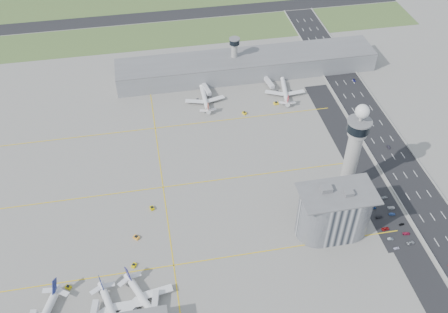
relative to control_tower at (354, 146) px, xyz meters
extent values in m
plane|color=gray|center=(-72.00, -8.00, -35.04)|extent=(1000.00, 1000.00, 0.00)
cube|color=#425C2B|center=(-92.00, 217.00, -35.00)|extent=(480.00, 50.00, 0.08)
cube|color=black|center=(-92.00, 254.00, -34.98)|extent=(480.00, 22.00, 0.10)
cube|color=black|center=(43.00, -8.00, -34.99)|extent=(28.00, 500.00, 0.10)
cube|color=#9E9E99|center=(29.00, -8.00, -34.44)|extent=(0.60, 500.00, 1.20)
cube|color=#9E9E99|center=(57.00, -8.00, -34.44)|extent=(0.60, 500.00, 1.20)
cube|color=black|center=(18.00, -18.00, -35.00)|extent=(18.00, 260.00, 0.08)
cube|color=black|center=(16.00, -30.00, -34.99)|extent=(20.00, 44.00, 0.10)
cube|color=yellow|center=(-112.00, -38.00, -35.04)|extent=(260.00, 0.60, 0.01)
cube|color=yellow|center=(-112.00, 22.00, -35.04)|extent=(260.00, 0.60, 0.01)
cube|color=yellow|center=(-112.00, 82.00, -35.04)|extent=(260.00, 0.60, 0.01)
cube|color=yellow|center=(-112.00, 22.00, -35.04)|extent=(0.60, 260.00, 0.01)
cylinder|color=#ADAAA5|center=(0.00, 0.00, -11.04)|extent=(8.40, 8.40, 48.00)
cylinder|color=#ADAAA5|center=(0.00, 0.00, 10.96)|extent=(11.00, 11.00, 4.00)
cylinder|color=black|center=(0.00, 0.00, 14.96)|extent=(13.00, 13.00, 6.00)
cylinder|color=slate|center=(0.00, 0.00, 18.46)|extent=(14.00, 14.00, 1.00)
cylinder|color=#ADAAA5|center=(0.00, 0.00, 20.96)|extent=(1.60, 1.60, 5.00)
sphere|color=white|center=(0.00, 0.00, 25.46)|extent=(8.00, 8.00, 8.00)
cylinder|color=#ADAAA5|center=(-42.00, 142.00, -21.04)|extent=(5.00, 5.00, 28.00)
cylinder|color=black|center=(-42.00, 142.00, -6.04)|extent=(8.00, 8.00, 4.00)
cylinder|color=slate|center=(-42.00, 142.00, -3.54)|extent=(8.60, 8.60, 0.80)
cube|color=#B2B2B7|center=(-20.00, -30.00, -20.04)|extent=(18.00, 24.00, 30.00)
cylinder|color=#B2B2B7|center=(-29.00, -30.00, -20.04)|extent=(24.00, 24.00, 30.00)
cylinder|color=#B2B2B7|center=(-11.00, -30.00, -20.04)|extent=(24.00, 24.00, 30.00)
cube|color=slate|center=(-20.00, -30.00, -4.64)|extent=(42.00, 24.00, 0.80)
cube|color=slate|center=(-26.00, -27.00, -3.04)|extent=(6.00, 5.00, 3.00)
cube|color=slate|center=(-15.00, -32.00, -3.34)|extent=(5.00, 4.00, 2.40)
cube|color=gray|center=(-32.00, 140.00, -27.54)|extent=(210.00, 32.00, 15.00)
cube|color=slate|center=(-32.00, 140.00, -19.64)|extent=(210.00, 32.00, 0.80)
imported|color=white|center=(11.62, -49.93, -34.47)|extent=(3.47, 1.61, 1.15)
imported|color=#8A97A0|center=(11.17, -43.22, -34.46)|extent=(3.66, 1.71, 1.16)
imported|color=maroon|center=(11.34, -35.87, -34.40)|extent=(4.76, 2.44, 1.29)
imported|color=#28292E|center=(11.55, -26.74, -34.43)|extent=(4.19, 1.72, 1.21)
imported|color=navy|center=(11.02, -19.50, -34.47)|extent=(3.37, 1.41, 1.14)
imported|color=silver|center=(12.04, -10.57, -34.47)|extent=(3.56, 1.63, 1.13)
imported|color=gray|center=(21.07, -48.01, -34.39)|extent=(4.92, 2.80, 1.30)
imported|color=#9F1C3D|center=(21.70, -41.31, -34.41)|extent=(4.53, 2.21, 1.27)
imported|color=black|center=(22.15, -34.34, -34.50)|extent=(3.38, 1.82, 1.09)
imported|color=navy|center=(19.93, -26.10, -34.40)|extent=(4.05, 1.85, 1.29)
imported|color=white|center=(21.72, -21.18, -34.43)|extent=(4.56, 2.40, 1.22)
imported|color=#9C9FA3|center=(21.08, -12.51, -34.39)|extent=(4.73, 2.48, 1.31)
imported|color=black|center=(43.51, 31.15, -34.42)|extent=(1.50, 3.82, 1.24)
imported|color=navy|center=(50.92, 112.94, -34.46)|extent=(2.09, 4.25, 1.16)
imported|color=gray|center=(36.86, 173.99, -34.38)|extent=(1.63, 3.90, 1.32)
camera|label=1|loc=(-114.70, -200.32, 190.74)|focal=40.00mm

